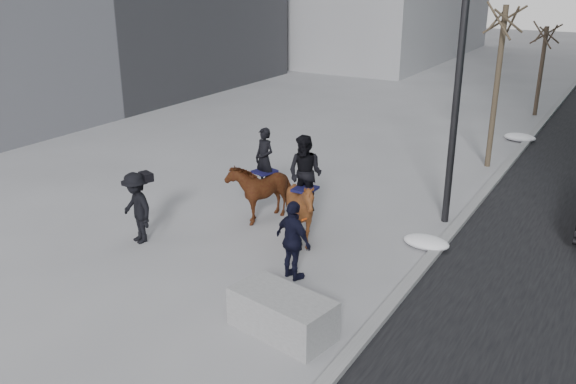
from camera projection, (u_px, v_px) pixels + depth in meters
The scene contains 11 objects.
ground at pixel (260, 273), 13.29m from camera, with size 120.00×120.00×0.00m, color gray.
curb at pixel (504, 169), 19.90m from camera, with size 0.25×90.00×0.12m, color gray.
planter at pixel (282, 314), 11.01m from camera, with size 1.91×0.96×0.76m, color gray.
tree_near at pixel (497, 80), 19.42m from camera, with size 1.20×1.20×5.76m, color #362920, non-canonical shape.
tree_far at pixel (541, 67), 26.69m from camera, with size 1.20×1.20×4.31m, color #352A1F, non-canonical shape.
mounted_left at pixel (262, 185), 15.98m from camera, with size 1.30×2.01×2.40m.
mounted_right at pixel (303, 202), 14.33m from camera, with size 1.41×1.58×2.65m.
feeder at pixel (293, 241), 12.77m from camera, with size 1.11×1.02×1.75m.
camera_crew at pixel (137, 207), 14.51m from camera, with size 1.29×0.99×1.75m.
lamppost at pixel (464, 25), 14.30m from camera, with size 0.25×0.92×9.09m.
snow_piles at pixel (487, 174), 19.18m from camera, with size 1.16×11.69×0.29m.
Camera 1 is at (6.57, -9.88, 6.27)m, focal length 38.00 mm.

